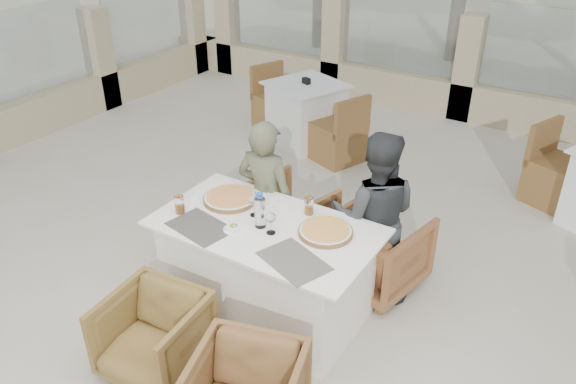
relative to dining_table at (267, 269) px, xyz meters
The scene contains 21 objects.
ground 0.39m from the dining_table, 52.88° to the right, with size 80.00×80.00×0.00m, color beige.
sand_patch 13.94m from the dining_table, 89.79° to the left, with size 30.00×16.00×0.01m, color beige.
perimeter_wall_far 4.75m from the dining_table, 89.39° to the left, with size 10.00×0.34×1.60m, color tan, non-canonical shape.
perimeter_wall_left 4.69m from the dining_table, 162.14° to the left, with size 0.34×7.00×1.60m, color tan, non-canonical shape.
dining_table is the anchor object (origin of this frame).
placemat_near_left 0.60m from the dining_table, 145.69° to the right, with size 0.45×0.30×0.00m, color #504C45.
placemat_near_right 0.61m from the dining_table, 32.93° to the right, with size 0.45×0.30×0.00m, color #625D54.
pizza_left 0.61m from the dining_table, 160.61° to the left, with size 0.41×0.41×0.05m, color #CE541C.
pizza_right 0.59m from the dining_table, 17.81° to the left, with size 0.38×0.38×0.05m, color orange.
water_bottle 0.52m from the dining_table, 133.78° to the right, with size 0.08×0.08×0.27m, color #A6C3DA.
wine_glass_centre 0.50m from the dining_table, 153.47° to the left, with size 0.08×0.08×0.18m, color white, non-canonical shape.
wine_glass_near 0.49m from the dining_table, 34.54° to the right, with size 0.08×0.08×0.18m, color silver, non-canonical shape.
beer_glass_left 0.80m from the dining_table, 163.63° to the right, with size 0.07×0.07×0.14m, color #BF6C1B.
beer_glass_right 0.57m from the dining_table, 59.48° to the left, with size 0.07×0.07×0.13m, color orange.
olive_dish 0.47m from the dining_table, 134.00° to the right, with size 0.11×0.11×0.04m, color white, non-canonical shape.
armchair_far_left 0.85m from the dining_table, 111.71° to the left, with size 0.67×0.69×0.63m, color #956136.
armchair_far_right 0.93m from the dining_table, 53.43° to the left, with size 0.68×0.70×0.64m, color brown.
armchair_near_left 0.94m from the dining_table, 109.16° to the right, with size 0.61×0.63×0.57m, color brown.
diner_left 0.62m from the dining_table, 124.04° to the left, with size 0.49×0.32×1.34m, color #5A5D44.
diner_right 0.90m from the dining_table, 49.25° to the left, with size 0.67×0.52×1.38m, color #333537.
bg_table_a 3.15m from the dining_table, 115.14° to the left, with size 1.64×0.82×0.77m, color silver, non-canonical shape.
Camera 1 is at (1.85, -2.68, 2.92)m, focal length 35.00 mm.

